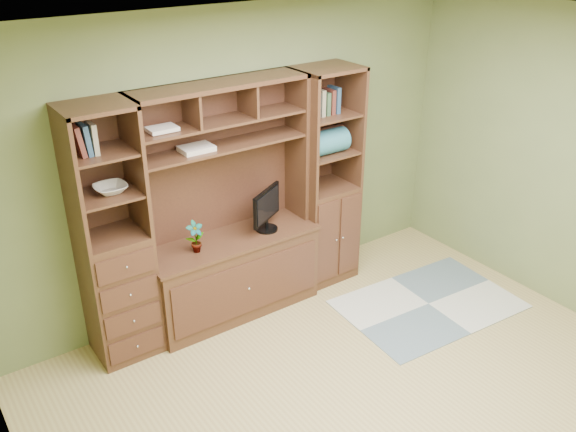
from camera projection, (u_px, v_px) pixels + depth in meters
room at (402, 256)px, 3.77m from camera, size 4.60×4.10×2.64m
center_hutch at (231, 207)px, 5.05m from camera, size 1.54×0.53×2.05m
left_tower at (112, 238)px, 4.56m from camera, size 0.50×0.45×2.05m
right_tower at (325, 178)px, 5.61m from camera, size 0.55×0.45×2.05m
rug at (428, 304)px, 5.57m from camera, size 1.63×1.15×0.01m
monitor at (266, 202)px, 5.21m from camera, size 0.47×0.38×0.53m
orchid at (195, 237)px, 4.91m from camera, size 0.14×0.10×0.28m
magazines at (196, 148)px, 4.76m from camera, size 0.26×0.19×0.04m
bowl at (111, 189)px, 4.41m from camera, size 0.24×0.24×0.06m
blanket_teal at (327, 142)px, 5.39m from camera, size 0.37×0.22×0.22m
blanket_red at (330, 137)px, 5.56m from camera, size 0.34×0.19×0.19m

